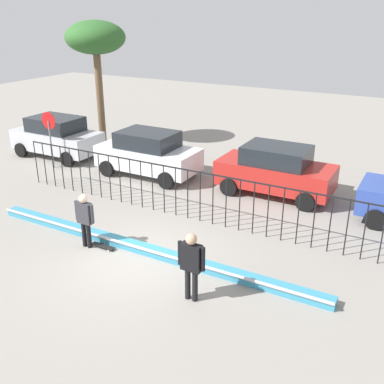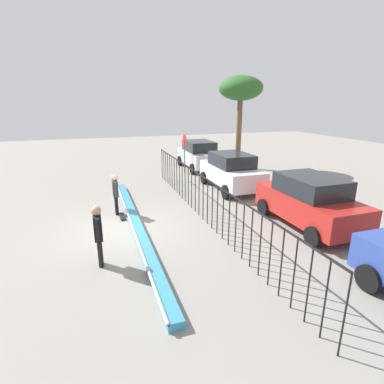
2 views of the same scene
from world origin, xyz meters
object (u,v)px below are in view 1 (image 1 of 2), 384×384
at_px(parked_car_silver, 57,136).
at_px(stop_sign, 50,132).
at_px(skateboarder, 85,216).
at_px(parked_car_white, 148,153).
at_px(parked_car_red, 275,170).
at_px(camera_operator, 191,261).
at_px(palm_tree_short, 96,40).
at_px(skateboard, 103,246).

distance_m(parked_car_silver, stop_sign, 1.81).
distance_m(skateboarder, stop_sign, 7.89).
bearing_deg(parked_car_white, parked_car_red, 7.56).
height_order(parked_car_white, stop_sign, stop_sign).
height_order(camera_operator, palm_tree_short, palm_tree_short).
xyz_separation_m(camera_operator, parked_car_silver, (-11.18, 7.00, -0.10)).
height_order(camera_operator, stop_sign, stop_sign).
height_order(parked_car_red, stop_sign, stop_sign).
relative_size(skateboarder, palm_tree_short, 0.27).
relative_size(skateboarder, stop_sign, 0.67).
relative_size(camera_operator, parked_car_red, 0.42).
height_order(skateboarder, palm_tree_short, palm_tree_short).
relative_size(camera_operator, stop_sign, 0.71).
bearing_deg(camera_operator, parked_car_white, -46.35).
relative_size(parked_car_silver, parked_car_white, 1.00).
xyz_separation_m(camera_operator, stop_sign, (-10.16, 5.64, 0.54)).
xyz_separation_m(camera_operator, parked_car_red, (-0.50, 7.41, -0.10)).
bearing_deg(stop_sign, parked_car_silver, 126.84).
bearing_deg(skateboarder, parked_car_white, 132.10).
xyz_separation_m(skateboarder, parked_car_red, (3.48, 6.62, -0.04)).
height_order(parked_car_white, parked_car_red, same).
height_order(skateboard, camera_operator, camera_operator).
bearing_deg(parked_car_silver, parked_car_red, 3.12).
distance_m(camera_operator, palm_tree_short, 14.96).
relative_size(parked_car_red, palm_tree_short, 0.70).
bearing_deg(parked_car_red, palm_tree_short, 169.62).
bearing_deg(parked_car_silver, palm_tree_short, 79.50).
distance_m(camera_operator, parked_car_white, 9.03).
bearing_deg(parked_car_white, stop_sign, -162.48).
bearing_deg(stop_sign, camera_operator, -29.04).
relative_size(camera_operator, parked_car_silver, 0.42).
distance_m(camera_operator, stop_sign, 11.64).
bearing_deg(parked_car_red, parked_car_white, -171.95).
relative_size(parked_car_silver, palm_tree_short, 0.70).
height_order(stop_sign, palm_tree_short, palm_tree_short).
xyz_separation_m(parked_car_red, palm_tree_short, (-10.14, 2.26, 4.22)).
relative_size(parked_car_white, parked_car_red, 1.00).
relative_size(skateboard, parked_car_silver, 0.19).
xyz_separation_m(skateboarder, stop_sign, (-6.19, 4.85, 0.61)).
distance_m(skateboard, stop_sign, 8.28).
xyz_separation_m(parked_car_silver, palm_tree_short, (0.54, 2.68, 4.22)).
bearing_deg(palm_tree_short, parked_car_red, -12.58).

